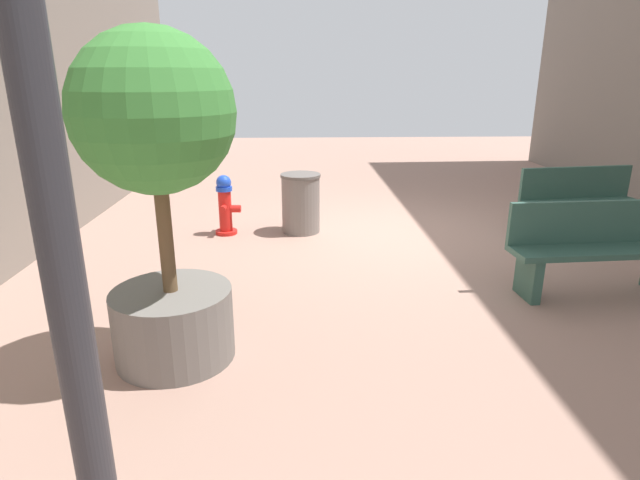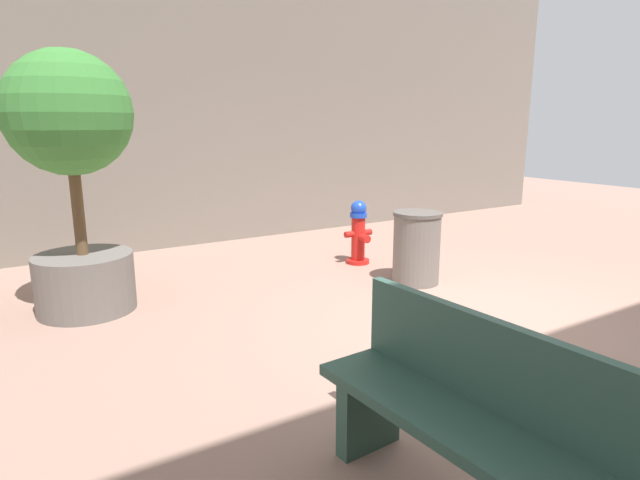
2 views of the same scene
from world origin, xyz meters
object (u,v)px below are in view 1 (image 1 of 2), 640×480
Objects in this scene: planter_tree at (159,170)px; street_lamp at (19,8)px; trash_bin at (301,203)px; bench_near at (579,201)px; fire_hydrant at (225,205)px; bench_far at (595,247)px.

planter_tree is 2.25m from street_lamp.
street_lamp is 5.89m from trash_bin.
street_lamp is at bearing 47.86° from bench_near.
bench_near is 7.23m from street_lamp.
fire_hydrant reaches higher than trash_bin.
street_lamp is (4.69, 5.18, 1.86)m from bench_near.
bench_far is at bearing 142.50° from trash_bin.
street_lamp reaches higher than planter_tree.
bench_near is at bearing -147.67° from planter_tree.
bench_near reaches higher than fire_hydrant.
fire_hydrant is 0.47× the size of bench_far.
fire_hydrant is at bearing -28.89° from bench_far.
trash_bin is at bearing -37.50° from bench_far.
trash_bin is at bearing -98.46° from street_lamp.
street_lamp reaches higher than bench_far.
bench_far is (-4.06, 2.24, 0.08)m from fire_hydrant.
street_lamp is at bearing 40.07° from bench_far.
fire_hydrant is 0.34× the size of planter_tree.
planter_tree reaches higher than fire_hydrant.
bench_near is at bearing -132.14° from street_lamp.
planter_tree is (4.90, 3.10, 1.03)m from bench_near.
trash_bin is (-1.03, -3.42, -1.10)m from planter_tree.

